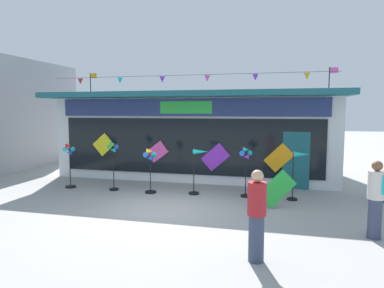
{
  "coord_description": "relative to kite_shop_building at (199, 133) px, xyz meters",
  "views": [
    {
      "loc": [
        2.98,
        -8.75,
        2.73
      ],
      "look_at": [
        0.05,
        2.98,
        1.54
      ],
      "focal_mm": 31.89,
      "sensor_mm": 36.0,
      "label": 1
    }
  ],
  "objects": [
    {
      "name": "ground_plane",
      "position": [
        0.29,
        -5.66,
        -1.73
      ],
      "size": [
        80.0,
        80.0,
        0.0
      ],
      "primitive_type": "plane",
      "color": "#9E9B99"
    },
    {
      "name": "wind_spinner_far_left",
      "position": [
        -3.8,
        -3.93,
        -0.78
      ],
      "size": [
        0.38,
        0.36,
        1.57
      ],
      "color": "black",
      "rests_on": "ground_plane"
    },
    {
      "name": "wind_spinner_center_right",
      "position": [
        0.82,
        -3.79,
        -0.81
      ],
      "size": [
        0.65,
        0.34,
        1.49
      ],
      "color": "black",
      "rests_on": "ground_plane"
    },
    {
      "name": "wind_spinner_center_left",
      "position": [
        -0.75,
        -4.0,
        -0.81
      ],
      "size": [
        0.41,
        0.38,
        1.49
      ],
      "color": "black",
      "rests_on": "ground_plane"
    },
    {
      "name": "wind_spinner_right",
      "position": [
        2.35,
        -3.75,
        -0.66
      ],
      "size": [
        0.39,
        0.3,
        1.6
      ],
      "color": "black",
      "rests_on": "ground_plane"
    },
    {
      "name": "person_near_camera",
      "position": [
        5.36,
        -6.62,
        -0.85
      ],
      "size": [
        0.48,
        0.4,
        1.68
      ],
      "rotation": [
        0.0,
        0.0,
        4.31
      ],
      "color": "#333D56",
      "rests_on": "ground_plane"
    },
    {
      "name": "person_mid_plaza",
      "position": [
        2.95,
        -8.35,
        -0.88
      ],
      "size": [
        0.34,
        0.34,
        1.68
      ],
      "rotation": [
        0.0,
        0.0,
        1.32
      ],
      "color": "#333D56",
      "rests_on": "ground_plane"
    },
    {
      "name": "kite_shop_building",
      "position": [
        0.0,
        0.0,
        0.0
      ],
      "size": [
        11.35,
        5.48,
        4.46
      ],
      "color": "silver",
      "rests_on": "ground_plane"
    },
    {
      "name": "display_kite_on_ground",
      "position": [
        3.31,
        -4.73,
        -1.2
      ],
      "size": [
        1.08,
        0.35,
        1.08
      ],
      "primitive_type": "cube",
      "rotation": [
        -0.33,
        0.79,
        0.0
      ],
      "color": "green",
      "rests_on": "ground_plane"
    },
    {
      "name": "wind_spinner_left",
      "position": [
        -2.12,
        -3.93,
        -0.65
      ],
      "size": [
        0.37,
        0.31,
        1.69
      ],
      "color": "black",
      "rests_on": "ground_plane"
    },
    {
      "name": "wind_spinner_far_right",
      "position": [
        3.92,
        -3.78,
        -0.74
      ],
      "size": [
        0.63,
        0.31,
        1.5
      ],
      "color": "black",
      "rests_on": "ground_plane"
    }
  ]
}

